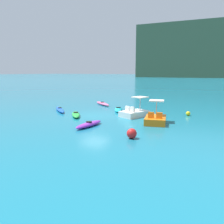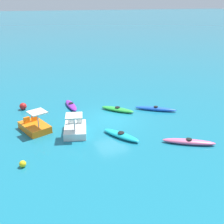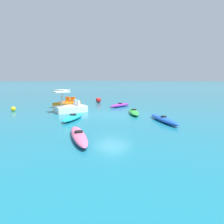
% 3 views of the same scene
% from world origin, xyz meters
% --- Properties ---
extents(ground_plane, '(600.00, 600.00, 0.00)m').
position_xyz_m(ground_plane, '(0.00, 0.00, 0.00)').
color(ground_plane, '#19728C').
extents(kayak_cyan, '(1.97, 2.90, 0.37)m').
position_xyz_m(kayak_cyan, '(0.69, 3.14, 0.16)').
color(kayak_cyan, '#19B7C6').
rests_on(kayak_cyan, ground_plane).
extents(kayak_pink, '(3.15, 2.34, 0.37)m').
position_xyz_m(kayak_pink, '(-2.94, 5.77, 0.16)').
color(kayak_pink, pink).
rests_on(kayak_pink, ground_plane).
extents(kayak_blue, '(3.13, 2.57, 0.37)m').
position_xyz_m(kayak_blue, '(-4.14, -0.04, 0.16)').
color(kayak_blue, blue).
rests_on(kayak_blue, ground_plane).
extents(kayak_green, '(2.44, 2.62, 0.37)m').
position_xyz_m(kayak_green, '(-1.11, -1.25, 0.16)').
color(kayak_green, green).
rests_on(kayak_green, ground_plane).
extents(kayak_purple, '(0.70, 2.79, 0.37)m').
position_xyz_m(kayak_purple, '(2.22, -3.80, 0.16)').
color(kayak_purple, purple).
rests_on(kayak_purple, ground_plane).
extents(pedal_boat_orange, '(2.13, 2.73, 1.68)m').
position_xyz_m(pedal_boat_orange, '(5.89, -0.34, 0.34)').
color(pedal_boat_orange, orange).
rests_on(pedal_boat_orange, ground_plane).
extents(pedal_boat_white, '(2.18, 2.75, 1.68)m').
position_xyz_m(pedal_boat_white, '(3.36, 1.27, 0.34)').
color(pedal_boat_white, white).
rests_on(pedal_boat_white, ground_plane).
extents(buoy_yellow, '(0.39, 0.39, 0.39)m').
position_xyz_m(buoy_yellow, '(7.26, 4.07, 0.19)').
color(buoy_yellow, yellow).
rests_on(buoy_yellow, ground_plane).
extents(buoy_red, '(0.59, 0.59, 0.59)m').
position_xyz_m(buoy_red, '(6.15, -4.91, 0.30)').
color(buoy_red, red).
rests_on(buoy_red, ground_plane).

